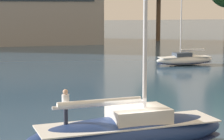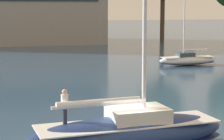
% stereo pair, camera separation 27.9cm
% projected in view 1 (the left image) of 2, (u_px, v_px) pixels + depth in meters
% --- Properties ---
extents(sailboat_main, '(10.16, 3.58, 13.70)m').
position_uv_depth(sailboat_main, '(129.00, 132.00, 20.61)').
color(sailboat_main, navy).
rests_on(sailboat_main, ground).
extents(sailboat_moored_far_slip, '(7.24, 2.27, 9.87)m').
position_uv_depth(sailboat_moored_far_slip, '(185.00, 59.00, 51.14)').
color(sailboat_moored_far_slip, white).
rests_on(sailboat_moored_far_slip, ground).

